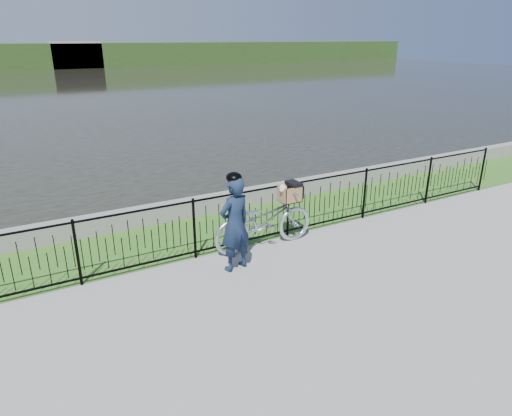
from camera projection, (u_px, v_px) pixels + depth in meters
ground at (289, 283)px, 7.52m from camera, size 120.00×120.00×0.00m
grass_strip at (222, 228)px, 9.64m from camera, size 60.00×2.00×0.01m
water at (51, 90)px, 34.48m from camera, size 120.00×120.00×0.00m
quay_wall at (203, 205)px, 10.39m from camera, size 60.00×0.30×0.40m
fence at (244, 219)px, 8.63m from camera, size 14.00×0.06×1.15m
far_treeline at (23, 56)px, 56.01m from camera, size 120.00×6.00×3.00m
far_building_right at (76, 55)px, 57.48m from camera, size 6.00×3.00×3.20m
bicycle_rig at (264, 220)px, 8.63m from camera, size 2.06×0.72×1.22m
cyclist at (235, 223)px, 7.69m from camera, size 0.68×0.52×1.74m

